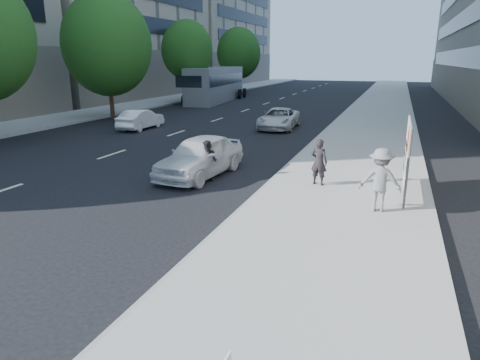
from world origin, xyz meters
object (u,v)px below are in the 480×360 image
at_px(white_sedan_near, 200,156).
at_px(white_sedan_mid, 141,119).
at_px(protest_banner, 407,153).
at_px(motorcycle, 209,163).
at_px(jogger, 380,180).
at_px(pedestrian_woman, 319,162).
at_px(bus, 216,85).
at_px(white_sedan_far, 279,118).

relative_size(white_sedan_near, white_sedan_mid, 1.20).
xyz_separation_m(protest_banner, motorcycle, (-6.34, -0.32, -0.76)).
bearing_deg(jogger, pedestrian_woman, -47.75).
distance_m(white_sedan_near, motorcycle, 0.78).
distance_m(jogger, white_sedan_near, 6.62).
relative_size(white_sedan_near, bus, 0.35).
xyz_separation_m(pedestrian_woman, motorcycle, (-3.74, -0.35, -0.26)).
height_order(protest_banner, motorcycle, protest_banner).
distance_m(white_sedan_mid, white_sedan_far, 8.38).
relative_size(jogger, white_sedan_far, 0.39).
height_order(jogger, motorcycle, jogger).
bearing_deg(bus, white_sedan_far, -60.87).
relative_size(protest_banner, white_sedan_far, 0.69).
bearing_deg(pedestrian_woman, white_sedan_near, 9.71).
relative_size(white_sedan_far, motorcycle, 2.15).
xyz_separation_m(jogger, protest_banner, (0.64, 1.91, 0.40)).
bearing_deg(motorcycle, bus, 118.14).
bearing_deg(white_sedan_near, motorcycle, -37.49).
distance_m(white_sedan_mid, motorcycle, 12.53).
relative_size(jogger, white_sedan_mid, 0.48).
bearing_deg(bus, jogger, -65.45).
distance_m(jogger, white_sedan_far, 15.16).
xyz_separation_m(white_sedan_near, motorcycle, (0.57, -0.53, -0.10)).
bearing_deg(pedestrian_woman, bus, -48.57).
height_order(white_sedan_near, white_sedan_mid, white_sedan_near).
distance_m(protest_banner, motorcycle, 6.39).
xyz_separation_m(jogger, white_sedan_near, (-6.26, 2.12, -0.27)).
bearing_deg(white_sedan_far, protest_banner, -62.65).
bearing_deg(bus, white_sedan_near, -74.14).
bearing_deg(motorcycle, white_sedan_mid, 138.72).
distance_m(protest_banner, bus, 31.94).
relative_size(white_sedan_mid, motorcycle, 1.75).
height_order(protest_banner, white_sedan_far, protest_banner).
distance_m(white_sedan_near, bus, 28.55).
xyz_separation_m(jogger, white_sedan_mid, (-14.26, 10.73, -0.42)).
bearing_deg(pedestrian_woman, white_sedan_mid, -23.41).
xyz_separation_m(motorcycle, bus, (-11.22, 27.00, 1.00)).
relative_size(jogger, protest_banner, 0.56).
relative_size(white_sedan_mid, bus, 0.29).
height_order(white_sedan_near, bus, bus).
bearing_deg(motorcycle, white_sedan_far, 99.06).
bearing_deg(protest_banner, jogger, -108.68).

